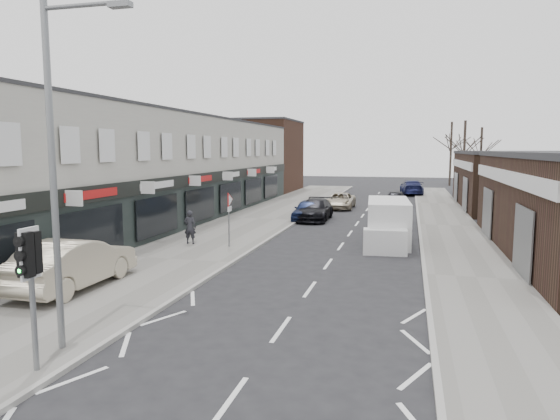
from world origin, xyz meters
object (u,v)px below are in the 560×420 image
Objects in this scene: warning_sign at (229,204)px; parked_car_left_c at (340,201)px; parked_car_left_a at (308,210)px; parked_car_left_b at (315,210)px; parked_car_right_a at (391,213)px; parked_car_right_b at (396,198)px; parked_car_right_c at (412,187)px; street_lamp at (59,159)px; pedestrian at (190,227)px; traffic_light at (30,266)px; white_van at (388,223)px; sedan_on_pavement at (74,263)px.

warning_sign reaches higher than parked_car_left_c.
parked_car_left_a is at bearing 80.66° from warning_sign.
parked_car_left_b is 1.00× the size of parked_car_right_a.
parked_car_right_c is at bearing -91.40° from parked_car_right_b.
street_lamp reaches higher than parked_car_right_b.
street_lamp is 4.73× the size of pedestrian.
traffic_light reaches higher than white_van.
parked_car_left_c is at bearing -110.16° from pedestrian.
parked_car_left_c is 9.55m from parked_car_right_a.
pedestrian reaches higher than parked_car_right_a.
traffic_light is at bearing -115.16° from white_van.
white_van is 1.41× the size of parked_car_left_a.
sedan_on_pavement reaches higher than parked_car_left_c.
traffic_light is at bearing -84.12° from street_lamp.
parked_car_right_b is (5.18, 10.58, -0.05)m from parked_car_left_b.
parked_car_right_a reaches higher than parked_car_left_c.
parked_car_right_b is (5.60, 10.79, -0.05)m from parked_car_left_a.
pedestrian is at bearing -93.17° from sedan_on_pavement.
parked_car_right_a is (5.60, -1.09, 0.10)m from parked_car_left_a.
white_van is 1.50× the size of parked_car_right_b.
pedestrian is at bearing 102.25° from street_lamp.
parked_car_left_c is (-4.44, 14.82, -0.42)m from white_van.
parked_car_right_c is (1.26, 29.42, -0.28)m from white_van.
pedestrian is at bearing -112.56° from parked_car_left_b.
parked_car_left_b is at bearing -96.19° from parked_car_left_c.
parked_car_left_a is at bearing 68.00° from parked_car_right_c.
pedestrian is 0.34× the size of parked_car_right_a.
parked_car_left_a is 23.03m from parked_car_right_c.
street_lamp reaches higher than traffic_light.
warning_sign reaches higher than parked_car_right_b.
street_lamp is 1.72× the size of parked_car_left_c.
white_van is 1.27× the size of parked_car_left_c.
pedestrian is at bearing -106.06° from parked_car_left_c.
pedestrian is at bearing 49.45° from parked_car_right_a.
street_lamp is 2.03× the size of parked_car_right_b.
white_van reaches higher than sedan_on_pavement.
white_van is 29.45m from parked_car_right_c.
parked_car_right_c is (11.28, 40.89, -0.18)m from sedan_on_pavement.
parked_car_right_c reaches higher than parked_car_left_c.
sedan_on_pavement reaches higher than parked_car_right_c.
warning_sign reaches higher than parked_car_left_a.
parked_car_left_b is at bearing 86.27° from street_lamp.
warning_sign is 0.54× the size of parked_car_right_a.
pedestrian is at bearing -166.46° from white_van.
street_lamp reaches higher than warning_sign.
parked_car_right_b is at bearing -85.14° from parked_car_right_a.
sedan_on_pavement is at bearing -101.97° from parked_car_left_c.
warning_sign is 0.58× the size of parked_car_left_c.
parked_car_right_a is at bearing 95.20° from parked_car_right_b.
parked_car_right_b is (0.00, 11.88, -0.15)m from parked_car_right_a.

